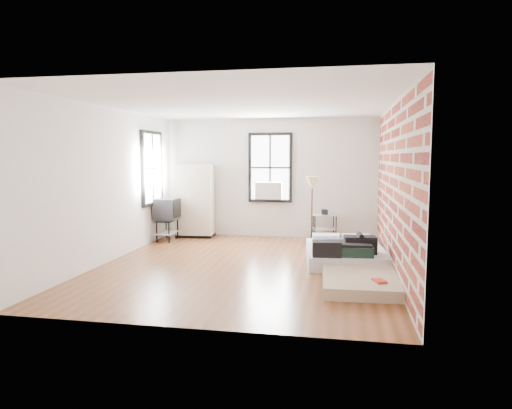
% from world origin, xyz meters
% --- Properties ---
extents(ground, '(6.00, 6.00, 0.00)m').
position_xyz_m(ground, '(0.00, 0.00, 0.00)').
color(ground, '#593617').
rests_on(ground, ground).
extents(room_shell, '(5.02, 6.02, 2.80)m').
position_xyz_m(room_shell, '(0.23, 0.36, 1.74)').
color(room_shell, silver).
rests_on(room_shell, ground).
extents(mattress_main, '(1.56, 2.01, 0.60)m').
position_xyz_m(mattress_main, '(1.75, 0.66, 0.17)').
color(mattress_main, silver).
rests_on(mattress_main, ground).
extents(mattress_bare, '(1.21, 2.17, 0.46)m').
position_xyz_m(mattress_bare, '(1.92, -0.48, 0.14)').
color(mattress_bare, tan).
rests_on(mattress_bare, ground).
extents(wardrobe, '(0.90, 0.56, 1.73)m').
position_xyz_m(wardrobe, '(-1.75, 2.65, 0.86)').
color(wardrobe, black).
rests_on(wardrobe, ground).
extents(side_table, '(0.60, 0.51, 0.71)m').
position_xyz_m(side_table, '(1.30, 2.72, 0.48)').
color(side_table, black).
rests_on(side_table, ground).
extents(floor_lamp, '(0.32, 0.32, 1.48)m').
position_xyz_m(floor_lamp, '(1.04, 2.25, 1.26)').
color(floor_lamp, black).
rests_on(floor_lamp, ground).
extents(tv_stand, '(0.49, 0.69, 0.96)m').
position_xyz_m(tv_stand, '(-2.21, 2.02, 0.69)').
color(tv_stand, black).
rests_on(tv_stand, ground).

